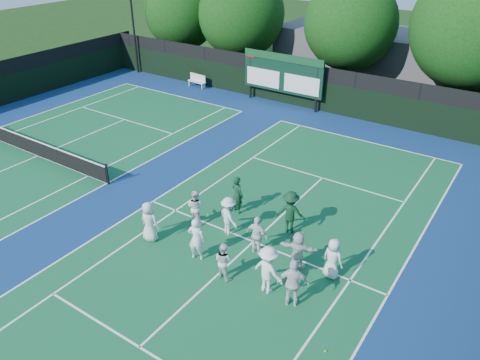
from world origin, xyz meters
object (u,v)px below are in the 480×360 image
Objects in this scene: tennis_net at (36,148)px; bench at (197,80)px; scoreboard at (283,74)px; coach_left at (237,195)px.

tennis_net is 7.01× the size of bench.
scoreboard reaches higher than bench.
tennis_net is at bearing -88.74° from bench.
tennis_net is at bearing 22.88° from coach_left.
scoreboard is 3.72× the size of bench.
scoreboard is at bearing -52.33° from coach_left.
scoreboard is 0.53× the size of tennis_net.
scoreboard is at bearing 1.67° from bench.
tennis_net is at bearing -115.60° from scoreboard.
coach_left is at bearing -45.82° from bench.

